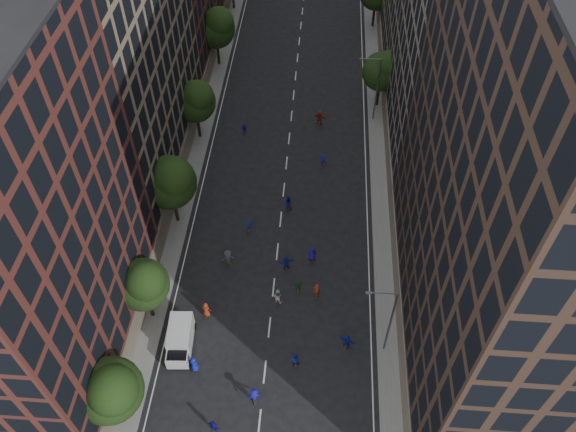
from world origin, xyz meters
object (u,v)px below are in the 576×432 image
object	(u,v)px
streetlamp_far	(376,86)
streetlamp_near	(388,319)
skater_2	(295,359)
cargo_van	(180,339)
skater_0	(194,365)

from	to	relation	value
streetlamp_far	streetlamp_near	bearing A→B (deg)	-90.00
skater_2	cargo_van	bearing A→B (deg)	-21.24
streetlamp_far	cargo_van	xyz separation A→B (m)	(-18.18, -34.04, -3.87)
skater_0	skater_2	size ratio (longest dim) A/B	1.16
cargo_van	streetlamp_far	bearing A→B (deg)	58.26
streetlamp_far	cargo_van	bearing A→B (deg)	-118.10
skater_0	skater_2	world-z (taller)	skater_0
skater_0	skater_2	distance (m)	8.85
streetlamp_near	skater_0	size ratio (longest dim) A/B	4.75
cargo_van	skater_2	distance (m)	10.45
streetlamp_far	skater_2	bearing A→B (deg)	-102.52
streetlamp_near	streetlamp_far	size ratio (longest dim) A/B	1.00
streetlamp_near	cargo_van	world-z (taller)	streetlamp_near
streetlamp_near	skater_0	bearing A→B (deg)	-169.01
streetlamp_far	skater_0	size ratio (longest dim) A/B	4.75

